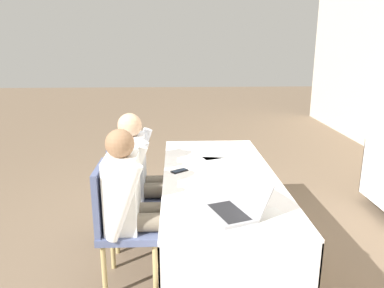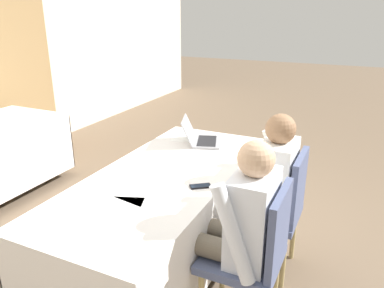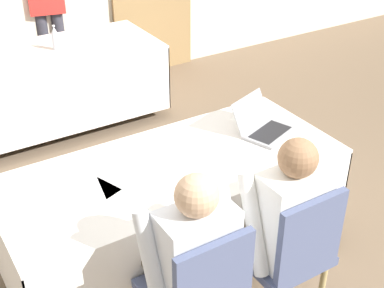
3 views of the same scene
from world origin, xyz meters
name	(u,v)px [view 1 (image 1 of 3)]	position (x,y,z in m)	size (l,w,h in m)	color
ground_plane	(218,257)	(0.00, 0.00, 0.00)	(24.00, 24.00, 0.00)	brown
conference_table_near	(219,194)	(0.00, 0.00, 0.57)	(2.04, 0.87, 0.74)	white
laptop	(236,207)	(0.69, 0.02, 0.78)	(0.41, 0.41, 0.22)	#99999E
cell_phone	(179,171)	(-0.08, -0.31, 0.74)	(0.13, 0.14, 0.01)	black
paper_beside_laptop	(264,218)	(0.76, 0.18, 0.74)	(0.30, 0.35, 0.00)	white
paper_centre_table	(217,155)	(-0.51, 0.03, 0.74)	(0.30, 0.35, 0.00)	white
paper_left_edge	(209,161)	(-0.35, -0.05, 0.74)	(0.26, 0.33, 0.00)	white
chair_near_left	(130,189)	(-0.29, -0.74, 0.51)	(0.44, 0.44, 0.91)	tan
chair_near_right	(120,220)	(0.29, -0.74, 0.51)	(0.44, 0.44, 0.91)	tan
person_checkered_shirt	(141,172)	(-0.29, -0.64, 0.67)	(0.50, 0.52, 1.17)	#665B4C
person_white_shirt	(134,199)	(0.29, -0.64, 0.67)	(0.50, 0.52, 1.17)	#665B4C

